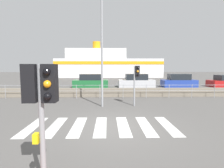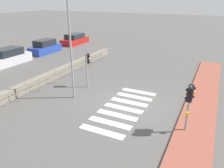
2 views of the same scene
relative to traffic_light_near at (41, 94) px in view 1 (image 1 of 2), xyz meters
The scene contains 11 objects.
ground_plane 4.37m from the traffic_light_near, 67.92° to the left, with size 160.00×160.00×0.00m, color #565451.
crosswalk 4.21m from the traffic_light_near, 75.88° to the left, with size 5.85×2.40×0.01m.
seawall 10.95m from the traffic_light_near, 82.13° to the left, with size 21.37×0.55×0.67m.
harbor_fence 10.05m from the traffic_light_near, 81.44° to the left, with size 19.27×0.04×1.05m.
traffic_light_near is the anchor object (origin of this frame).
traffic_light_far 7.90m from the traffic_light_near, 68.21° to the left, with size 0.34×0.32×2.44m.
streetlamp 7.38m from the traffic_light_near, 82.87° to the left, with size 0.32×1.05×6.58m.
ferry_boat 39.43m from the traffic_light_near, 88.71° to the left, with size 24.61×7.13×8.43m.
parked_car_green 17.57m from the traffic_light_near, 92.60° to the left, with size 4.07×1.85×1.55m.
parked_car_silver 18.14m from the traffic_light_near, 75.31° to the left, with size 4.21×1.87×1.56m.
parked_car_blue 20.06m from the traffic_light_near, 60.95° to the left, with size 3.96×1.72×1.55m.
Camera 1 is at (-0.28, -6.78, 2.34)m, focal length 28.00 mm.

